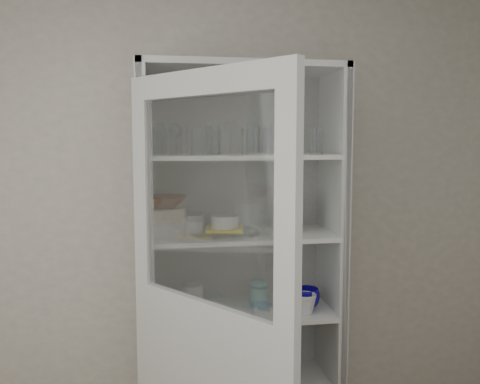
# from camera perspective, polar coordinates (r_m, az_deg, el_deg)

# --- Properties ---
(wall_back) EXTENTS (3.60, 0.02, 2.60)m
(wall_back) POSITION_cam_1_polar(r_m,az_deg,el_deg) (2.79, -4.80, -3.05)
(wall_back) COLOR #B0ABA3
(wall_back) RESTS_ON ground
(pantry_cabinet) EXTENTS (1.00, 0.45, 2.10)m
(pantry_cabinet) POSITION_cam_1_polar(r_m,az_deg,el_deg) (2.73, -0.21, -10.97)
(pantry_cabinet) COLOR silver
(pantry_cabinet) RESTS_ON floor
(cupboard_door) EXTENTS (0.58, 0.74, 2.00)m
(cupboard_door) POSITION_cam_1_polar(r_m,az_deg,el_deg) (2.13, -3.78, -17.99)
(cupboard_door) COLOR silver
(cupboard_door) RESTS_ON floor
(tumbler_0) EXTENTS (0.08, 0.08, 0.13)m
(tumbler_0) POSITION_cam_1_polar(r_m,az_deg,el_deg) (2.37, -9.30, 5.59)
(tumbler_0) COLOR silver
(tumbler_0) RESTS_ON shelf_glass
(tumbler_1) EXTENTS (0.07, 0.07, 0.13)m
(tumbler_1) POSITION_cam_1_polar(r_m,az_deg,el_deg) (2.37, -4.79, 5.65)
(tumbler_1) COLOR silver
(tumbler_1) RESTS_ON shelf_glass
(tumbler_2) EXTENTS (0.06, 0.06, 0.13)m
(tumbler_2) POSITION_cam_1_polar(r_m,az_deg,el_deg) (2.42, 0.91, 5.69)
(tumbler_2) COLOR silver
(tumbler_2) RESTS_ON shelf_glass
(tumbler_3) EXTENTS (0.07, 0.07, 0.13)m
(tumbler_3) POSITION_cam_1_polar(r_m,az_deg,el_deg) (2.43, 3.59, 5.71)
(tumbler_3) COLOR silver
(tumbler_3) RESTS_ON shelf_glass
(tumbler_4) EXTENTS (0.08, 0.08, 0.14)m
(tumbler_4) POSITION_cam_1_polar(r_m,az_deg,el_deg) (2.46, 5.66, 5.83)
(tumbler_4) COLOR silver
(tumbler_4) RESTS_ON shelf_glass
(tumbler_5) EXTENTS (0.08, 0.08, 0.13)m
(tumbler_5) POSITION_cam_1_polar(r_m,az_deg,el_deg) (2.48, 6.26, 5.75)
(tumbler_5) COLOR silver
(tumbler_5) RESTS_ON shelf_glass
(tumbler_6) EXTENTS (0.07, 0.07, 0.13)m
(tumbler_6) POSITION_cam_1_polar(r_m,az_deg,el_deg) (2.48, 8.61, 5.67)
(tumbler_6) COLOR silver
(tumbler_6) RESTS_ON shelf_glass
(tumbler_7) EXTENTS (0.07, 0.07, 0.12)m
(tumbler_7) POSITION_cam_1_polar(r_m,az_deg,el_deg) (2.50, -7.75, 5.63)
(tumbler_7) COLOR silver
(tumbler_7) RESTS_ON shelf_glass
(tumbler_8) EXTENTS (0.09, 0.09, 0.15)m
(tumbler_8) POSITION_cam_1_polar(r_m,az_deg,el_deg) (2.52, -9.24, 5.92)
(tumbler_8) COLOR silver
(tumbler_8) RESTS_ON shelf_glass
(tumbler_9) EXTENTS (0.09, 0.09, 0.15)m
(tumbler_9) POSITION_cam_1_polar(r_m,az_deg,el_deg) (2.50, -3.03, 5.97)
(tumbler_9) COLOR silver
(tumbler_9) RESTS_ON shelf_glass
(tumbler_10) EXTENTS (0.08, 0.08, 0.14)m
(tumbler_10) POSITION_cam_1_polar(r_m,az_deg,el_deg) (2.59, 1.53, 5.83)
(tumbler_10) COLOR silver
(tumbler_10) RESTS_ON shelf_glass
(goblet_0) EXTENTS (0.08, 0.08, 0.17)m
(goblet_0) POSITION_cam_1_polar(r_m,az_deg,el_deg) (2.64, -7.23, 6.14)
(goblet_0) COLOR silver
(goblet_0) RESTS_ON shelf_glass
(goblet_1) EXTENTS (0.07, 0.07, 0.16)m
(goblet_1) POSITION_cam_1_polar(r_m,az_deg,el_deg) (2.61, -3.27, 6.04)
(goblet_1) COLOR silver
(goblet_1) RESTS_ON shelf_glass
(goblet_2) EXTENTS (0.08, 0.08, 0.18)m
(goblet_2) POSITION_cam_1_polar(r_m,az_deg,el_deg) (2.69, 4.07, 6.30)
(goblet_2) COLOR silver
(goblet_2) RESTS_ON shelf_glass
(goblet_3) EXTENTS (0.07, 0.07, 0.16)m
(goblet_3) POSITION_cam_1_polar(r_m,az_deg,el_deg) (2.68, 6.06, 6.01)
(goblet_3) COLOR silver
(goblet_3) RESTS_ON shelf_glass
(plate_stack_front) EXTENTS (0.21, 0.21, 0.07)m
(plate_stack_front) POSITION_cam_1_polar(r_m,az_deg,el_deg) (2.53, -8.64, -4.12)
(plate_stack_front) COLOR silver
(plate_stack_front) RESTS_ON shelf_plates
(plate_stack_back) EXTENTS (0.19, 0.19, 0.08)m
(plate_stack_back) POSITION_cam_1_polar(r_m,az_deg,el_deg) (2.68, -6.00, -3.35)
(plate_stack_back) COLOR silver
(plate_stack_back) RESTS_ON shelf_plates
(cream_bowl) EXTENTS (0.29, 0.29, 0.07)m
(cream_bowl) POSITION_cam_1_polar(r_m,az_deg,el_deg) (2.52, -8.66, -2.53)
(cream_bowl) COLOR beige
(cream_bowl) RESTS_ON plate_stack_front
(terracotta_bowl) EXTENTS (0.26, 0.26, 0.06)m
(terracotta_bowl) POSITION_cam_1_polar(r_m,az_deg,el_deg) (2.51, -8.69, -1.08)
(terracotta_bowl) COLOR #5E2C14
(terracotta_bowl) RESTS_ON cream_bowl
(glass_platter) EXTENTS (0.40, 0.40, 0.02)m
(glass_platter) POSITION_cam_1_polar(r_m,az_deg,el_deg) (2.56, -1.68, -4.50)
(glass_platter) COLOR silver
(glass_platter) RESTS_ON shelf_plates
(yellow_trivet) EXTENTS (0.21, 0.21, 0.01)m
(yellow_trivet) POSITION_cam_1_polar(r_m,az_deg,el_deg) (2.56, -1.68, -4.15)
(yellow_trivet) COLOR yellow
(yellow_trivet) RESTS_ON glass_platter
(white_ramekin) EXTENTS (0.18, 0.18, 0.06)m
(white_ramekin) POSITION_cam_1_polar(r_m,az_deg,el_deg) (2.55, -1.68, -3.33)
(white_ramekin) COLOR silver
(white_ramekin) RESTS_ON yellow_trivet
(grey_bowl_stack) EXTENTS (0.14, 0.14, 0.18)m
(grey_bowl_stack) POSITION_cam_1_polar(r_m,az_deg,el_deg) (2.61, 5.45, -2.55)
(grey_bowl_stack) COLOR #B0BEBE
(grey_bowl_stack) RESTS_ON shelf_plates
(mug_blue) EXTENTS (0.14, 0.14, 0.11)m
(mug_blue) POSITION_cam_1_polar(r_m,az_deg,el_deg) (2.71, 7.49, -11.74)
(mug_blue) COLOR #090E87
(mug_blue) RESTS_ON shelf_mugs
(mug_teal) EXTENTS (0.11, 0.11, 0.10)m
(mug_teal) POSITION_cam_1_polar(r_m,az_deg,el_deg) (2.79, 5.32, -11.30)
(mug_teal) COLOR teal
(mug_teal) RESTS_ON shelf_mugs
(mug_white) EXTENTS (0.14, 0.14, 0.10)m
(mug_white) POSITION_cam_1_polar(r_m,az_deg,el_deg) (2.63, 7.33, -12.35)
(mug_white) COLOR silver
(mug_white) RESTS_ON shelf_mugs
(teal_jar) EXTENTS (0.10, 0.10, 0.12)m
(teal_jar) POSITION_cam_1_polar(r_m,az_deg,el_deg) (2.73, 2.13, -11.42)
(teal_jar) COLOR teal
(teal_jar) RESTS_ON shelf_mugs
(measuring_cups) EXTENTS (0.11, 0.11, 0.04)m
(measuring_cups) POSITION_cam_1_polar(r_m,az_deg,el_deg) (2.61, -4.46, -13.14)
(measuring_cups) COLOR silver
(measuring_cups) RESTS_ON shelf_mugs
(white_canister) EXTENTS (0.13, 0.13, 0.13)m
(white_canister) POSITION_cam_1_polar(r_m,az_deg,el_deg) (2.69, -5.30, -11.62)
(white_canister) COLOR silver
(white_canister) RESTS_ON shelf_mugs
(cream_dish) EXTENTS (0.25, 0.25, 0.07)m
(cream_dish) POSITION_cam_1_polar(r_m,az_deg,el_deg) (2.79, -3.99, -20.44)
(cream_dish) COLOR beige
(cream_dish) RESTS_ON shelf_bot
(tin_box) EXTENTS (0.21, 0.17, 0.06)m
(tin_box) POSITION_cam_1_polar(r_m,az_deg,el_deg) (2.86, 3.09, -19.87)
(tin_box) COLOR #8D8C9E
(tin_box) RESTS_ON shelf_bot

